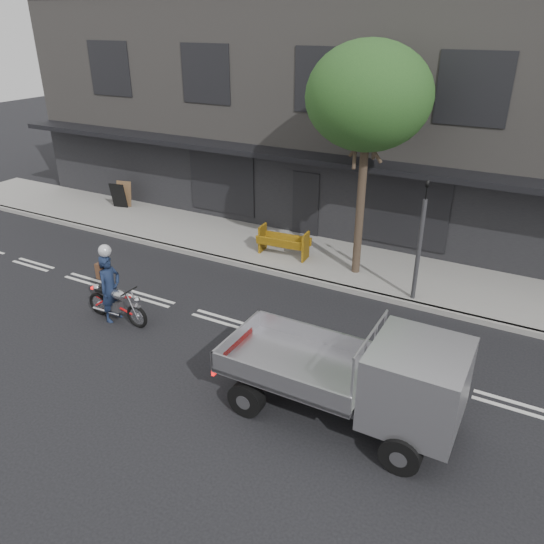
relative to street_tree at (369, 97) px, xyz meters
The scene contains 11 objects.
ground 7.09m from the street_tree, 117.65° to the right, with size 80.00×80.00×0.00m, color black.
sidewalk 5.67m from the street_tree, 167.20° to the left, with size 32.00×3.20×0.15m, color gray.
kerb 5.75m from the street_tree, 153.43° to the right, with size 32.00×0.20×0.15m, color gray.
building_main 7.54m from the street_tree, 107.22° to the left, with size 26.00×10.00×8.00m, color slate.
street_tree is the anchor object (origin of this frame).
traffic_light_pole 4.23m from the street_tree, 23.03° to the right, with size 0.12×0.12×3.50m.
motorcycle 8.56m from the street_tree, 129.45° to the right, with size 1.99×0.58×1.02m.
rider 8.43m from the street_tree, 130.37° to the right, with size 0.66×0.43×1.82m, color #16223D.
flatbed_ute 7.96m from the street_tree, 64.57° to the right, with size 4.62×1.93×2.14m.
construction_barrier 5.29m from the street_tree, behind, with size 1.68×0.67×0.94m, color #F7A80D, non-canonical shape.
sandwich_board 11.62m from the street_tree, behind, with size 0.65×0.43×1.02m, color black, non-canonical shape.
Camera 1 is at (6.95, -9.92, 7.20)m, focal length 35.00 mm.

